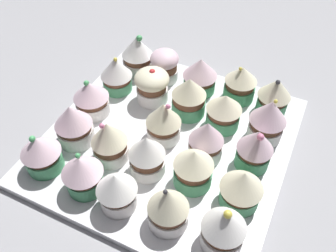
# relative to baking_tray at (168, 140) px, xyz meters

# --- Properties ---
(ground_plane) EXTENTS (1.80, 1.80, 0.03)m
(ground_plane) POSITION_rel_baking_tray_xyz_m (0.00, 0.00, -0.02)
(ground_plane) COLOR #9E9EA3
(baking_tray) EXTENTS (0.39, 0.39, 0.01)m
(baking_tray) POSITION_rel_baking_tray_xyz_m (0.00, 0.00, 0.00)
(baking_tray) COLOR silver
(baking_tray) RESTS_ON ground_plane
(cupcake_0) EXTENTS (0.06, 0.06, 0.07)m
(cupcake_0) POSITION_rel_baking_tray_xyz_m (-0.15, -0.14, 0.04)
(cupcake_0) COLOR #4C9E6B
(cupcake_0) RESTS_ON baking_tray
(cupcake_1) EXTENTS (0.06, 0.06, 0.07)m
(cupcake_1) POSITION_rel_baking_tray_xyz_m (-0.07, -0.14, 0.04)
(cupcake_1) COLOR #4C9E6B
(cupcake_1) RESTS_ON baking_tray
(cupcake_2) EXTENTS (0.06, 0.06, 0.07)m
(cupcake_2) POSITION_rel_baking_tray_xyz_m (-0.01, -0.15, 0.04)
(cupcake_2) COLOR white
(cupcake_2) RESTS_ON baking_tray
(cupcake_3) EXTENTS (0.06, 0.06, 0.08)m
(cupcake_3) POSITION_rel_baking_tray_xyz_m (0.07, -0.14, 0.04)
(cupcake_3) COLOR white
(cupcake_3) RESTS_ON baking_tray
(cupcake_4) EXTENTS (0.06, 0.06, 0.08)m
(cupcake_4) POSITION_rel_baking_tray_xyz_m (0.14, -0.14, 0.04)
(cupcake_4) COLOR white
(cupcake_4) RESTS_ON baking_tray
(cupcake_5) EXTENTS (0.06, 0.06, 0.08)m
(cupcake_5) POSITION_rel_baking_tray_xyz_m (-0.14, -0.07, 0.04)
(cupcake_5) COLOR white
(cupcake_5) RESTS_ON baking_tray
(cupcake_6) EXTENTS (0.06, 0.06, 0.08)m
(cupcake_6) POSITION_rel_baking_tray_xyz_m (-0.06, -0.08, 0.05)
(cupcake_6) COLOR white
(cupcake_6) RESTS_ON baking_tray
(cupcake_7) EXTENTS (0.06, 0.06, 0.08)m
(cupcake_7) POSITION_rel_baking_tray_xyz_m (0.00, -0.07, 0.04)
(cupcake_7) COLOR white
(cupcake_7) RESTS_ON baking_tray
(cupcake_8) EXTENTS (0.06, 0.06, 0.07)m
(cupcake_8) POSITION_rel_baking_tray_xyz_m (0.07, -0.06, 0.04)
(cupcake_8) COLOR #4C9E6B
(cupcake_8) RESTS_ON baking_tray
(cupcake_9) EXTENTS (0.06, 0.06, 0.07)m
(cupcake_9) POSITION_rel_baking_tray_xyz_m (0.15, -0.07, 0.04)
(cupcake_9) COLOR #4C9E6B
(cupcake_9) RESTS_ON baking_tray
(cupcake_10) EXTENTS (0.06, 0.06, 0.07)m
(cupcake_10) POSITION_rel_baking_tray_xyz_m (-0.15, -0.00, 0.04)
(cupcake_10) COLOR white
(cupcake_10) RESTS_ON baking_tray
(cupcake_11) EXTENTS (0.06, 0.06, 0.08)m
(cupcake_11) POSITION_rel_baking_tray_xyz_m (-0.01, -0.00, 0.04)
(cupcake_11) COLOR white
(cupcake_11) RESTS_ON baking_tray
(cupcake_12) EXTENTS (0.06, 0.06, 0.08)m
(cupcake_12) POSITION_rel_baking_tray_xyz_m (0.07, -0.01, 0.04)
(cupcake_12) COLOR white
(cupcake_12) RESTS_ON baking_tray
(cupcake_13) EXTENTS (0.06, 0.06, 0.08)m
(cupcake_13) POSITION_rel_baking_tray_xyz_m (0.14, 0.01, 0.05)
(cupcake_13) COLOR #4C9E6B
(cupcake_13) RESTS_ON baking_tray
(cupcake_14) EXTENTS (0.06, 0.06, 0.07)m
(cupcake_14) POSITION_rel_baking_tray_xyz_m (-0.14, 0.07, 0.04)
(cupcake_14) COLOR #4C9E6B
(cupcake_14) RESTS_ON baking_tray
(cupcake_15) EXTENTS (0.06, 0.06, 0.07)m
(cupcake_15) POSITION_rel_baking_tray_xyz_m (-0.07, 0.08, 0.04)
(cupcake_15) COLOR white
(cupcake_15) RESTS_ON baking_tray
(cupcake_16) EXTENTS (0.06, 0.06, 0.08)m
(cupcake_16) POSITION_rel_baking_tray_xyz_m (0.01, 0.07, 0.04)
(cupcake_16) COLOR #4C9E6B
(cupcake_16) RESTS_ON baking_tray
(cupcake_17) EXTENTS (0.06, 0.06, 0.07)m
(cupcake_17) POSITION_rel_baking_tray_xyz_m (0.07, 0.07, 0.04)
(cupcake_17) COLOR #4C9E6B
(cupcake_17) RESTS_ON baking_tray
(cupcake_18) EXTENTS (0.06, 0.06, 0.08)m
(cupcake_18) POSITION_rel_baking_tray_xyz_m (0.14, 0.07, 0.05)
(cupcake_18) COLOR white
(cupcake_18) RESTS_ON baking_tray
(cupcake_19) EXTENTS (0.06, 0.06, 0.08)m
(cupcake_19) POSITION_rel_baking_tray_xyz_m (-0.13, 0.14, 0.05)
(cupcake_19) COLOR white
(cupcake_19) RESTS_ON baking_tray
(cupcake_20) EXTENTS (0.06, 0.06, 0.07)m
(cupcake_20) POSITION_rel_baking_tray_xyz_m (-0.07, 0.14, 0.04)
(cupcake_20) COLOR white
(cupcake_20) RESTS_ON baking_tray
(cupcake_21) EXTENTS (0.06, 0.06, 0.07)m
(cupcake_21) POSITION_rel_baking_tray_xyz_m (-0.00, 0.14, 0.04)
(cupcake_21) COLOR #4C9E6B
(cupcake_21) RESTS_ON baking_tray
(cupcake_22) EXTENTS (0.06, 0.06, 0.07)m
(cupcake_22) POSITION_rel_baking_tray_xyz_m (0.07, 0.15, 0.04)
(cupcake_22) COLOR #4C9E6B
(cupcake_22) RESTS_ON baking_tray
(cupcake_23) EXTENTS (0.06, 0.06, 0.08)m
(cupcake_23) POSITION_rel_baking_tray_xyz_m (0.14, 0.14, 0.04)
(cupcake_23) COLOR #4C9E6B
(cupcake_23) RESTS_ON baking_tray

